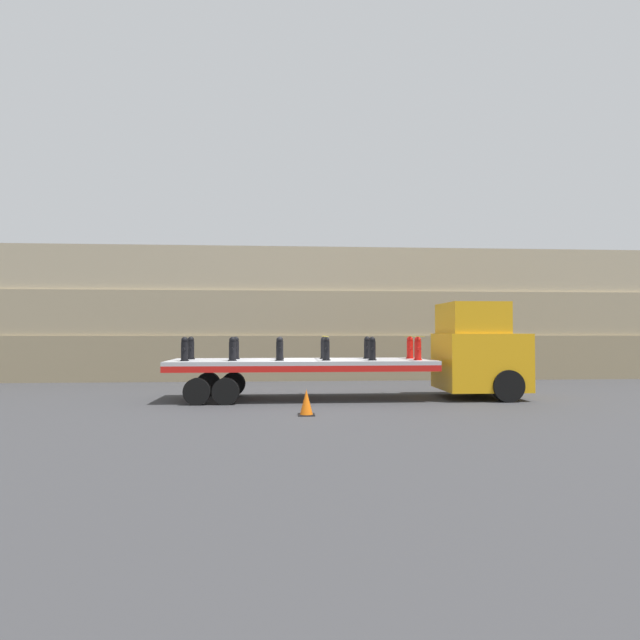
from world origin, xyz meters
TOP-DOWN VIEW (x-y plane):
  - ground_plane at (0.00, 0.00)m, footprint 120.00×120.00m
  - rock_cliff at (0.00, 7.89)m, footprint 60.00×3.30m
  - truck_cab at (6.22, 0.00)m, footprint 2.76×2.57m
  - flatbed_trailer at (-0.63, 0.00)m, footprint 8.89×2.52m
  - fire_hydrant_black_near_0 at (-3.85, -0.53)m, footprint 0.29×0.53m
  - fire_hydrant_black_far_0 at (-3.85, 0.53)m, footprint 0.29×0.53m
  - fire_hydrant_black_near_1 at (-2.31, -0.53)m, footprint 0.29×0.53m
  - fire_hydrant_black_far_1 at (-2.31, 0.53)m, footprint 0.29×0.53m
  - fire_hydrant_black_near_2 at (-0.77, -0.53)m, footprint 0.29×0.53m
  - fire_hydrant_black_far_2 at (-0.77, 0.53)m, footprint 0.29×0.53m
  - fire_hydrant_black_near_3 at (0.77, -0.53)m, footprint 0.29×0.53m
  - fire_hydrant_black_far_3 at (0.77, 0.53)m, footprint 0.29×0.53m
  - fire_hydrant_black_near_4 at (2.31, -0.53)m, footprint 0.29×0.53m
  - fire_hydrant_black_far_4 at (2.31, 0.53)m, footprint 0.29×0.53m
  - fire_hydrant_red_near_5 at (3.85, -0.53)m, footprint 0.29×0.53m
  - fire_hydrant_red_far_5 at (3.85, 0.53)m, footprint 0.29×0.53m
  - cargo_strap_rear at (0.77, 0.00)m, footprint 0.05×2.61m
  - cargo_strap_middle at (3.85, 0.00)m, footprint 0.05×2.61m
  - traffic_cone at (0.01, -3.25)m, footprint 0.46×0.46m

SIDE VIEW (x-z plane):
  - ground_plane at x=0.00m, z-range 0.00..0.00m
  - traffic_cone at x=0.01m, z-range -0.01..0.70m
  - flatbed_trailer at x=-0.63m, z-range 0.41..1.75m
  - truck_cab at x=6.22m, z-range -0.03..3.27m
  - fire_hydrant_black_near_0 at x=-3.85m, z-range 1.33..2.12m
  - fire_hydrant_black_far_0 at x=-3.85m, z-range 1.33..2.12m
  - fire_hydrant_black_near_1 at x=-2.31m, z-range 1.33..2.12m
  - fire_hydrant_black_far_1 at x=-2.31m, z-range 1.33..2.12m
  - fire_hydrant_black_near_2 at x=-0.77m, z-range 1.33..2.12m
  - fire_hydrant_black_far_2 at x=-0.77m, z-range 1.33..2.12m
  - fire_hydrant_black_near_3 at x=0.77m, z-range 1.33..2.12m
  - fire_hydrant_black_far_3 at x=0.77m, z-range 1.33..2.12m
  - fire_hydrant_black_near_4 at x=2.31m, z-range 1.33..2.12m
  - fire_hydrant_black_far_4 at x=2.31m, z-range 1.33..2.12m
  - fire_hydrant_red_near_5 at x=3.85m, z-range 1.33..2.12m
  - fire_hydrant_red_far_5 at x=3.85m, z-range 1.33..2.12m
  - cargo_strap_rear at x=0.77m, z-range 2.13..2.14m
  - cargo_strap_middle at x=3.85m, z-range 2.13..2.14m
  - rock_cliff at x=0.00m, z-range 0.00..6.35m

